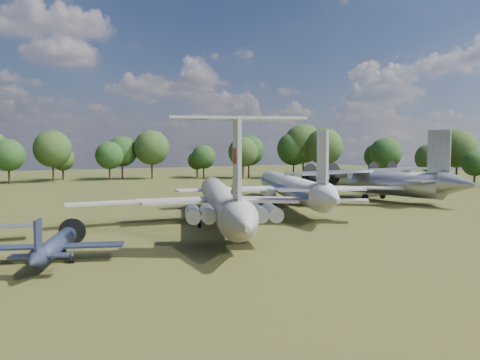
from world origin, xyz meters
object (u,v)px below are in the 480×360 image
il62_airliner (221,205)px  tu104_jet (291,191)px  an12_transport (370,185)px  small_prop_west (55,250)px  person_on_il62 (233,189)px

il62_airliner → tu104_jet: size_ratio=0.99×
il62_airliner → an12_transport: an12_transport is taller
il62_airliner → an12_transport: (35.90, 11.04, 0.29)m
il62_airliner → small_prop_west: size_ratio=3.27×
an12_transport → person_on_il62: (-40.98, -22.93, 2.82)m
il62_airliner → tu104_jet: (17.47, 9.77, 0.08)m
small_prop_west → person_on_il62: 15.97m
il62_airliner → person_on_il62: (-5.08, -11.89, 3.11)m
il62_airliner → person_on_il62: bearing=-90.0°
an12_transport → person_on_il62: 47.05m
an12_transport → person_on_il62: person_on_il62 is taller
an12_transport → person_on_il62: size_ratio=24.67×
il62_airliner → person_on_il62: 13.30m
tu104_jet → person_on_il62: (-22.55, -21.66, 3.03)m
il62_airliner → tu104_jet: bearing=52.3°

